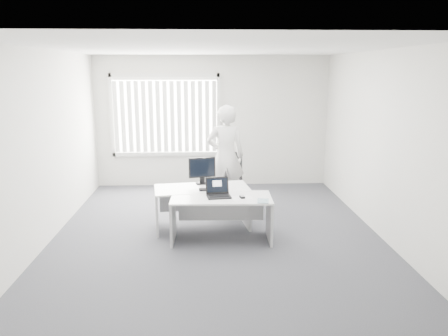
{
  "coord_description": "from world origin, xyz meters",
  "views": [
    {
      "loc": [
        -0.19,
        -6.41,
        2.51
      ],
      "look_at": [
        0.12,
        0.15,
        1.02
      ],
      "focal_mm": 35.0,
      "sensor_mm": 36.0,
      "label": 1
    }
  ],
  "objects_px": {
    "desk_near": "(221,209)",
    "monitor": "(202,171)",
    "laptop": "(219,188)",
    "office_chair": "(230,186)",
    "desk_far": "(202,199)",
    "person": "(226,156)"
  },
  "relations": [
    {
      "from": "desk_near",
      "to": "monitor",
      "type": "bearing_deg",
      "value": 112.08
    },
    {
      "from": "laptop",
      "to": "office_chair",
      "type": "bearing_deg",
      "value": 74.01
    },
    {
      "from": "desk_near",
      "to": "desk_far",
      "type": "bearing_deg",
      "value": 120.15
    },
    {
      "from": "laptop",
      "to": "monitor",
      "type": "distance_m",
      "value": 0.81
    },
    {
      "from": "person",
      "to": "monitor",
      "type": "distance_m",
      "value": 1.02
    },
    {
      "from": "desk_far",
      "to": "laptop",
      "type": "relative_size",
      "value": 4.51
    },
    {
      "from": "desk_near",
      "to": "laptop",
      "type": "bearing_deg",
      "value": -153.12
    },
    {
      "from": "desk_near",
      "to": "person",
      "type": "height_order",
      "value": "person"
    },
    {
      "from": "desk_far",
      "to": "monitor",
      "type": "height_order",
      "value": "monitor"
    },
    {
      "from": "office_chair",
      "to": "laptop",
      "type": "xyz_separation_m",
      "value": [
        -0.29,
        -2.0,
        0.51
      ]
    },
    {
      "from": "desk_near",
      "to": "laptop",
      "type": "height_order",
      "value": "laptop"
    },
    {
      "from": "desk_far",
      "to": "laptop",
      "type": "distance_m",
      "value": 0.68
    },
    {
      "from": "desk_near",
      "to": "laptop",
      "type": "relative_size",
      "value": 4.33
    },
    {
      "from": "office_chair",
      "to": "monitor",
      "type": "relative_size",
      "value": 2.15
    },
    {
      "from": "monitor",
      "to": "desk_far",
      "type": "bearing_deg",
      "value": -104.41
    },
    {
      "from": "desk_far",
      "to": "person",
      "type": "relative_size",
      "value": 0.82
    },
    {
      "from": "desk_near",
      "to": "desk_far",
      "type": "height_order",
      "value": "desk_far"
    },
    {
      "from": "desk_near",
      "to": "monitor",
      "type": "height_order",
      "value": "monitor"
    },
    {
      "from": "laptop",
      "to": "monitor",
      "type": "xyz_separation_m",
      "value": [
        -0.24,
        0.77,
        0.09
      ]
    },
    {
      "from": "person",
      "to": "monitor",
      "type": "relative_size",
      "value": 4.3
    },
    {
      "from": "monitor",
      "to": "person",
      "type": "bearing_deg",
      "value": 52.17
    },
    {
      "from": "office_chair",
      "to": "person",
      "type": "distance_m",
      "value": 0.73
    }
  ]
}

